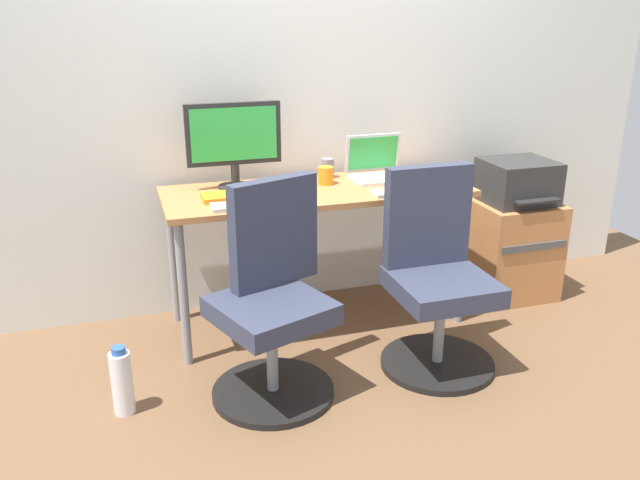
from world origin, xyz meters
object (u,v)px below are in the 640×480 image
water_bottle_on_floor (122,382)px  open_laptop (378,168)px  office_chair_left (273,302)px  office_chair_right (436,280)px  side_cabinet (511,248)px  desktop_monitor (234,139)px  printer (518,182)px  coffee_mug (326,176)px

water_bottle_on_floor → open_laptop: 1.70m
office_chair_left → office_chair_right: bearing=0.3°
side_cabinet → open_laptop: open_laptop is taller
office_chair_right → water_bottle_on_floor: (-1.44, 0.00, -0.28)m
water_bottle_on_floor → desktop_monitor: bearing=48.0°
printer → desktop_monitor: 1.62m
open_laptop → coffee_mug: (-0.31, -0.04, -0.01)m
desktop_monitor → coffee_mug: desktop_monitor is taller
desktop_monitor → coffee_mug: 0.51m
water_bottle_on_floor → open_laptop: bearing=25.7°
water_bottle_on_floor → coffee_mug: (1.11, 0.64, 0.65)m
office_chair_right → water_bottle_on_floor: size_ratio=3.03×
office_chair_left → water_bottle_on_floor: office_chair_left is taller
desktop_monitor → side_cabinet: bearing=-5.1°
side_cabinet → water_bottle_on_floor: (-2.23, -0.58, -0.14)m
water_bottle_on_floor → desktop_monitor: 1.29m
office_chair_left → open_laptop: open_laptop is taller
printer → water_bottle_on_floor: 2.37m
desktop_monitor → printer: bearing=-5.1°
office_chair_right → desktop_monitor: desktop_monitor is taller
water_bottle_on_floor → coffee_mug: 1.43m
office_chair_left → side_cabinet: office_chair_left is taller
coffee_mug → open_laptop: bearing=7.5°
office_chair_right → open_laptop: size_ratio=3.03×
desktop_monitor → coffee_mug: size_ratio=5.22×
office_chair_right → desktop_monitor: (-0.79, 0.72, 0.57)m
side_cabinet → printer: 0.40m
water_bottle_on_floor → open_laptop: open_laptop is taller
office_chair_right → side_cabinet: size_ratio=1.66×
side_cabinet → printer: printer is taller
office_chair_left → desktop_monitor: size_ratio=1.96×
water_bottle_on_floor → desktop_monitor: desktop_monitor is taller
open_laptop → printer: bearing=-7.3°
open_laptop → coffee_mug: open_laptop is taller
side_cabinet → open_laptop: size_ratio=1.83×
office_chair_right → side_cabinet: (0.79, 0.58, -0.14)m
office_chair_left → coffee_mug: (0.45, 0.64, 0.37)m
office_chair_left → side_cabinet: size_ratio=1.66×
office_chair_left → coffee_mug: bearing=54.9°
open_laptop → water_bottle_on_floor: bearing=-154.3°
office_chair_left → side_cabinet: bearing=20.2°
side_cabinet → desktop_monitor: bearing=174.9°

